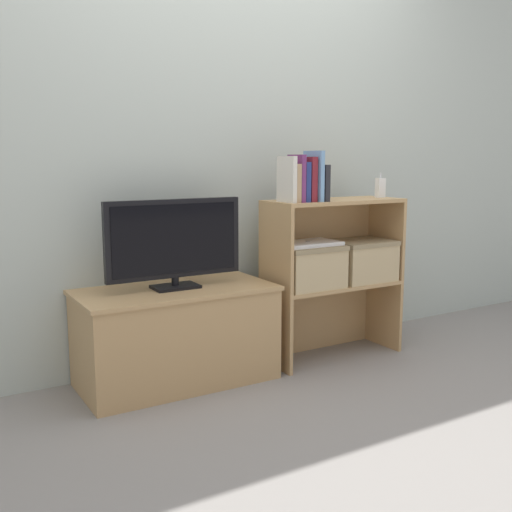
{
  "coord_description": "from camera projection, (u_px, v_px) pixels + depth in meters",
  "views": [
    {
      "loc": [
        -1.54,
        -2.42,
        1.1
      ],
      "look_at": [
        0.0,
        0.16,
        0.61
      ],
      "focal_mm": 42.0,
      "sensor_mm": 36.0,
      "label": 1
    }
  ],
  "objects": [
    {
      "name": "ground_plane",
      "position": [
        272.0,
        380.0,
        3.0
      ],
      "size": [
        16.0,
        16.0,
        0.0
      ],
      "primitive_type": "plane",
      "color": "gray"
    },
    {
      "name": "wall_back",
      "position": [
        224.0,
        140.0,
        3.23
      ],
      "size": [
        10.0,
        0.05,
        2.4
      ],
      "color": "#B2BCB2",
      "rests_on": "ground_plane"
    },
    {
      "name": "tv_stand",
      "position": [
        176.0,
        335.0,
        2.95
      ],
      "size": [
        0.96,
        0.47,
        0.48
      ],
      "color": "tan",
      "rests_on": "ground_plane"
    },
    {
      "name": "tv",
      "position": [
        174.0,
        241.0,
        2.87
      ],
      "size": [
        0.69,
        0.14,
        0.43
      ],
      "color": "black",
      "rests_on": "tv_stand"
    },
    {
      "name": "bookshelf_lower_tier",
      "position": [
        326.0,
        307.0,
        3.39
      ],
      "size": [
        0.78,
        0.31,
        0.42
      ],
      "color": "tan",
      "rests_on": "ground_plane"
    },
    {
      "name": "bookshelf_upper_tier",
      "position": [
        327.0,
        230.0,
        3.32
      ],
      "size": [
        0.78,
        0.31,
        0.46
      ],
      "color": "tan",
      "rests_on": "bookshelf_lower_tier"
    },
    {
      "name": "book_ivory",
      "position": [
        287.0,
        179.0,
        3.01
      ],
      "size": [
        0.02,
        0.15,
        0.23
      ],
      "color": "silver",
      "rests_on": "bookshelf_upper_tier"
    },
    {
      "name": "book_tan",
      "position": [
        291.0,
        183.0,
        3.03
      ],
      "size": [
        0.03,
        0.14,
        0.19
      ],
      "color": "tan",
      "rests_on": "bookshelf_upper_tier"
    },
    {
      "name": "book_plum",
      "position": [
        297.0,
        178.0,
        3.04
      ],
      "size": [
        0.03,
        0.13,
        0.24
      ],
      "color": "#6B2D66",
      "rests_on": "bookshelf_upper_tier"
    },
    {
      "name": "book_navy",
      "position": [
        302.0,
        182.0,
        3.06
      ],
      "size": [
        0.03,
        0.13,
        0.2
      ],
      "color": "navy",
      "rests_on": "bookshelf_upper_tier"
    },
    {
      "name": "book_maroon",
      "position": [
        308.0,
        179.0,
        3.07
      ],
      "size": [
        0.03,
        0.13,
        0.23
      ],
      "color": "maroon",
      "rests_on": "bookshelf_upper_tier"
    },
    {
      "name": "book_skyblue",
      "position": [
        314.0,
        176.0,
        3.09
      ],
      "size": [
        0.02,
        0.16,
        0.26
      ],
      "color": "#709ECC",
      "rests_on": "bookshelf_upper_tier"
    },
    {
      "name": "book_charcoal",
      "position": [
        319.0,
        183.0,
        3.11
      ],
      "size": [
        0.03,
        0.16,
        0.19
      ],
      "color": "#232328",
      "rests_on": "bookshelf_upper_tier"
    },
    {
      "name": "baby_monitor",
      "position": [
        380.0,
        188.0,
        3.4
      ],
      "size": [
        0.05,
        0.03,
        0.14
      ],
      "color": "white",
      "rests_on": "bookshelf_upper_tier"
    },
    {
      "name": "storage_basket_left",
      "position": [
        308.0,
        264.0,
        3.19
      ],
      "size": [
        0.35,
        0.28,
        0.23
      ],
      "color": "tan",
      "rests_on": "bookshelf_lower_tier"
    },
    {
      "name": "storage_basket_right",
      "position": [
        361.0,
        258.0,
        3.38
      ],
      "size": [
        0.35,
        0.28,
        0.23
      ],
      "color": "tan",
      "rests_on": "bookshelf_lower_tier"
    },
    {
      "name": "laptop",
      "position": [
        308.0,
        243.0,
        3.18
      ],
      "size": [
        0.33,
        0.21,
        0.02
      ],
      "color": "white",
      "rests_on": "storage_basket_left"
    }
  ]
}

